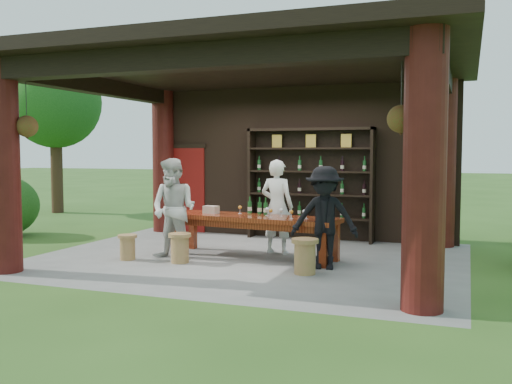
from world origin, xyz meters
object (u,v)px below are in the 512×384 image
(tasting_table, at_px, (252,222))
(host, at_px, (277,207))
(wine_shelf, at_px, (310,184))
(stool_near_left, at_px, (180,247))
(stool_near_right, at_px, (305,255))
(stool_far_left, at_px, (128,246))
(napkin_basket, at_px, (211,210))
(guest_man, at_px, (324,218))
(guest_woman, at_px, (174,209))

(tasting_table, height_order, host, host)
(wine_shelf, height_order, tasting_table, wine_shelf)
(wine_shelf, relative_size, stool_near_left, 5.39)
(stool_near_right, bearing_deg, stool_far_left, 179.24)
(tasting_table, distance_m, stool_near_right, 1.65)
(stool_near_right, distance_m, stool_far_left, 3.22)
(stool_near_right, xyz_separation_m, napkin_basket, (-2.10, 1.09, 0.53))
(wine_shelf, distance_m, stool_far_left, 4.21)
(stool_near_left, bearing_deg, stool_far_left, -175.57)
(stool_near_left, xyz_separation_m, guest_man, (2.41, 0.37, 0.56))
(napkin_basket, bearing_deg, wine_shelf, 61.16)
(napkin_basket, bearing_deg, stool_near_left, -97.86)
(tasting_table, xyz_separation_m, stool_near_right, (1.26, -1.02, -0.34))
(stool_far_left, bearing_deg, napkin_basket, 42.98)
(tasting_table, bearing_deg, stool_near_left, -137.14)
(guest_man, relative_size, napkin_basket, 6.36)
(wine_shelf, height_order, guest_woman, wine_shelf)
(stool_near_left, bearing_deg, wine_shelf, 66.83)
(wine_shelf, xyz_separation_m, napkin_basket, (-1.26, -2.29, -0.38))
(guest_woman, bearing_deg, napkin_basket, 66.90)
(wine_shelf, distance_m, stool_near_left, 3.66)
(tasting_table, height_order, guest_man, guest_man)
(wine_shelf, distance_m, napkin_basket, 2.64)
(guest_man, bearing_deg, wine_shelf, 102.47)
(stool_far_left, relative_size, guest_woman, 0.25)
(wine_shelf, xyz_separation_m, tasting_table, (-0.42, -2.35, -0.57))
(stool_near_left, height_order, napkin_basket, napkin_basket)
(stool_near_right, height_order, stool_far_left, stool_near_right)
(guest_woman, bearing_deg, wine_shelf, 66.10)
(stool_far_left, relative_size, host, 0.25)
(stool_near_right, bearing_deg, napkin_basket, 152.57)
(stool_near_left, relative_size, stool_near_right, 0.92)
(tasting_table, bearing_deg, guest_woman, -151.79)
(stool_far_left, bearing_deg, wine_shelf, 54.45)
(tasting_table, bearing_deg, wine_shelf, 79.88)
(stool_near_right, distance_m, guest_woman, 2.57)
(stool_near_right, bearing_deg, guest_man, 69.54)
(guest_woman, xyz_separation_m, napkin_basket, (0.38, 0.72, -0.07))
(host, distance_m, guest_man, 1.59)
(stool_near_right, xyz_separation_m, stool_far_left, (-3.22, 0.04, -0.06))
(guest_woman, distance_m, guest_man, 2.66)
(stool_near_right, distance_m, guest_man, 0.75)
(stool_near_left, bearing_deg, guest_man, 8.82)
(host, height_order, napkin_basket, host)
(tasting_table, relative_size, stool_near_left, 6.37)
(stool_near_right, bearing_deg, stool_near_left, 176.95)
(tasting_table, relative_size, host, 1.84)
(stool_far_left, distance_m, guest_man, 3.48)
(napkin_basket, bearing_deg, stool_far_left, -137.02)
(stool_far_left, distance_m, napkin_basket, 1.64)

